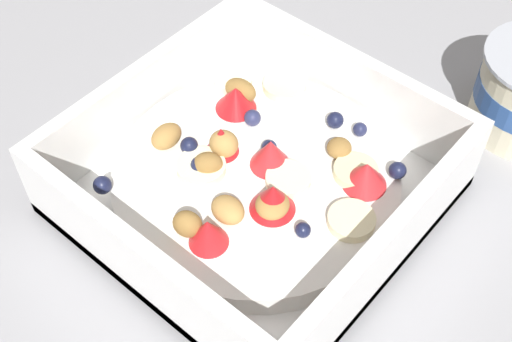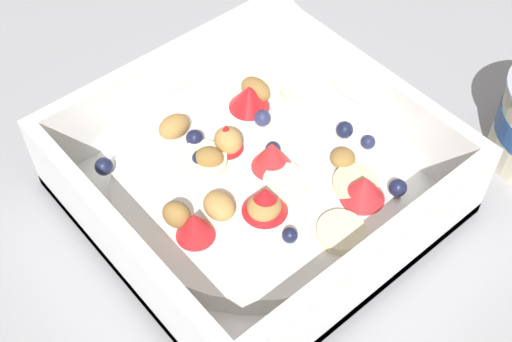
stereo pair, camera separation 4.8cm
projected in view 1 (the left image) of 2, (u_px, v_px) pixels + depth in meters
The scene contains 3 objects.
ground_plane at pixel (263, 175), 0.52m from camera, with size 2.40×2.40×0.00m, color #9E9EA3.
fruit_bowl at pixel (256, 178), 0.49m from camera, with size 0.23×0.23×0.07m.
spoon at pixel (284, 22), 0.63m from camera, with size 0.06×0.17×0.01m.
Camera 1 is at (0.25, 0.21, 0.40)m, focal length 48.55 mm.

